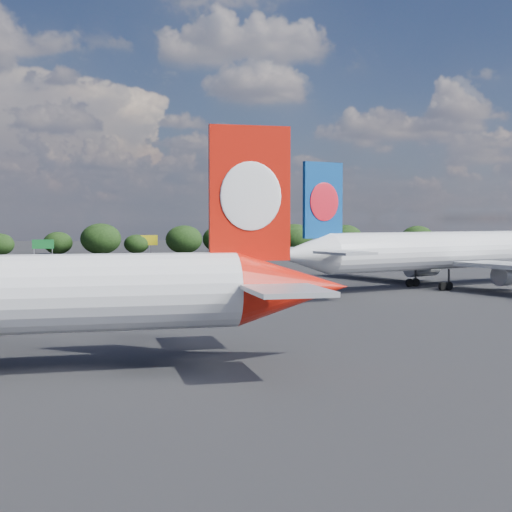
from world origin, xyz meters
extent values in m
plane|color=black|center=(0.00, 60.00, 0.00)|extent=(500.00, 500.00, 0.00)
cone|color=red|center=(19.58, 17.16, 5.36)|extent=(8.97, 6.01, 5.36)
cube|color=red|center=(16.37, 16.91, 12.23)|extent=(5.92, 0.99, 9.65)
ellipsoid|color=white|center=(16.40, 16.59, 12.03)|extent=(4.51, 0.56, 4.93)
ellipsoid|color=white|center=(16.35, 17.23, 12.03)|extent=(4.51, 0.56, 4.93)
cube|color=#9B9EA3|center=(17.90, 11.11, 5.79)|extent=(5.31, 6.79, 0.32)
cube|color=#9B9EA3|center=(16.98, 22.87, 5.79)|extent=(5.31, 6.79, 0.32)
cylinder|color=white|center=(54.04, 67.82, 5.66)|extent=(42.00, 21.25, 5.66)
cone|color=white|center=(29.89, 58.14, 5.66)|extent=(10.50, 8.62, 5.66)
cube|color=navy|center=(33.04, 59.40, 12.89)|extent=(5.98, 2.84, 10.18)
ellipsoid|color=red|center=(33.17, 59.09, 12.69)|extent=(4.49, 1.98, 5.20)
ellipsoid|color=red|center=(32.91, 59.72, 12.69)|extent=(4.49, 1.98, 5.20)
cube|color=#9B9EA3|center=(34.31, 53.21, 6.11)|extent=(7.25, 8.19, 0.34)
cube|color=#9B9EA3|center=(29.67, 64.76, 6.11)|extent=(7.25, 8.19, 0.34)
cube|color=#9B9EA3|center=(50.66, 82.31, 3.85)|extent=(15.24, 23.73, 0.62)
cylinder|color=#9B9EA3|center=(61.60, 61.11, 2.38)|extent=(6.39, 4.94, 3.05)
cube|color=#9B9EA3|center=(61.60, 61.11, 3.17)|extent=(2.44, 1.24, 1.36)
cylinder|color=#9B9EA3|center=(54.87, 77.91, 2.38)|extent=(6.39, 4.94, 3.05)
cube|color=#9B9EA3|center=(54.87, 77.91, 3.17)|extent=(2.44, 1.24, 1.36)
cylinder|color=black|center=(53.20, 63.83, 1.70)|extent=(0.41, 0.41, 2.83)
cylinder|color=black|center=(53.20, 63.83, 0.62)|extent=(1.34, 0.94, 1.24)
cylinder|color=black|center=(52.04, 63.37, 0.62)|extent=(1.34, 0.94, 1.24)
cylinder|color=black|center=(50.67, 70.13, 1.70)|extent=(0.41, 0.41, 2.83)
cylinder|color=black|center=(50.67, 70.13, 0.62)|extent=(1.34, 0.94, 1.24)
cylinder|color=black|center=(49.52, 69.67, 0.62)|extent=(1.34, 0.94, 1.24)
cube|color=#166F2B|center=(-18.00, 176.00, 3.20)|extent=(6.00, 0.30, 2.60)
cylinder|color=#9A9CA2|center=(-20.50, 176.00, 1.00)|extent=(0.20, 0.20, 2.00)
cylinder|color=#9A9CA2|center=(-15.50, 176.00, 1.00)|extent=(0.20, 0.20, 2.00)
cube|color=gold|center=(12.00, 182.00, 4.00)|extent=(5.00, 0.30, 3.00)
cylinder|color=#9A9CA2|center=(12.00, 182.00, 1.25)|extent=(0.30, 0.30, 2.50)
ellipsoid|color=black|center=(-30.14, 178.05, 3.13)|extent=(8.13, 6.88, 6.26)
ellipsoid|color=black|center=(-14.65, 183.01, 3.30)|extent=(8.59, 7.27, 6.61)
ellipsoid|color=black|center=(-2.07, 179.31, 4.54)|extent=(11.81, 10.00, 9.09)
ellipsoid|color=black|center=(8.20, 182.90, 2.85)|extent=(7.41, 6.27, 5.70)
ellipsoid|color=black|center=(22.25, 179.72, 4.23)|extent=(11.00, 9.31, 8.46)
ellipsoid|color=black|center=(33.62, 183.70, 4.18)|extent=(10.86, 9.19, 8.35)
ellipsoid|color=black|center=(43.05, 177.98, 2.79)|extent=(7.25, 6.13, 5.58)
ellipsoid|color=black|center=(55.71, 178.37, 4.43)|extent=(11.53, 9.75, 8.87)
ellipsoid|color=black|center=(71.34, 177.03, 4.30)|extent=(11.17, 9.45, 8.59)
ellipsoid|color=black|center=(79.34, 179.89, 2.98)|extent=(7.74, 6.55, 5.96)
ellipsoid|color=black|center=(95.30, 178.45, 4.12)|extent=(10.72, 9.07, 8.24)
ellipsoid|color=black|center=(102.29, 182.07, 2.75)|extent=(7.16, 6.06, 5.51)
camera|label=1|loc=(8.37, -33.56, 10.42)|focal=50.00mm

